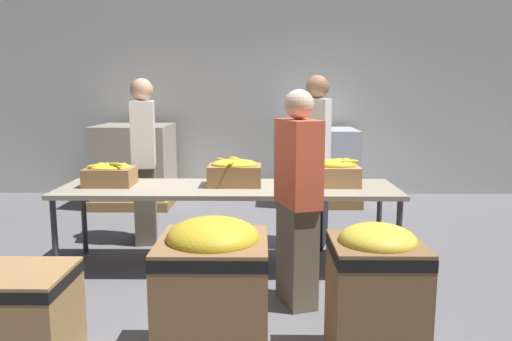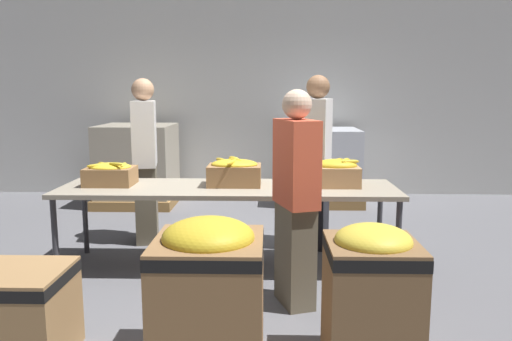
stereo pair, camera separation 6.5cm
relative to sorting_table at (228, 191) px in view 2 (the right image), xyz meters
The scene contains 14 objects.
ground_plane 0.70m from the sorting_table, ahead, with size 30.00×30.00×0.00m, color slate.
wall_back 3.58m from the sorting_table, 90.00° to the left, with size 16.00×0.08×4.00m.
sorting_table is the anchor object (origin of this frame).
banana_box_0 1.09m from the sorting_table, behind, with size 0.43×0.33×0.23m.
banana_box_1 0.19m from the sorting_table, 49.53° to the left, with size 0.48×0.38×0.26m.
banana_box_2 0.99m from the sorting_table, ahead, with size 0.41×0.34×0.26m.
volunteer_0 1.08m from the sorting_table, 37.24° to the left, with size 0.35×0.51×1.75m.
volunteer_1 0.98m from the sorting_table, 54.56° to the right, with size 0.34×0.48×1.61m.
volunteer_2 1.22m from the sorting_table, 140.28° to the left, with size 0.31×0.50×1.72m.
donation_bin_0 2.01m from the sorting_table, 123.75° to the right, with size 0.53×0.53×0.56m.
donation_bin_1 1.65m from the sorting_table, 89.28° to the right, with size 0.63×0.63×0.88m.
donation_bin_2 1.91m from the sorting_table, 59.59° to the right, with size 0.52×0.52×0.85m.
pallet_stack_0 2.94m from the sorting_table, 66.60° to the left, with size 1.02×1.02×1.06m.
pallet_stack_1 2.97m from the sorting_table, 120.19° to the left, with size 1.09×1.09×1.12m.
Camera 2 is at (0.37, -4.38, 1.60)m, focal length 35.00 mm.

